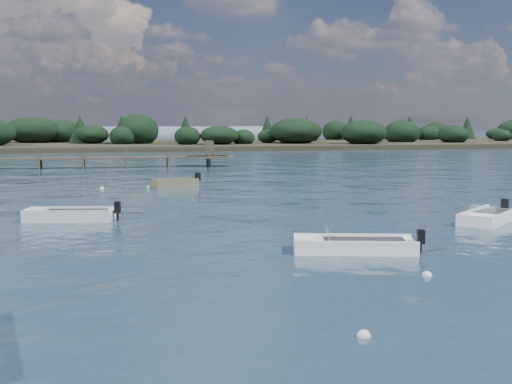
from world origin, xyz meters
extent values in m
plane|color=#182A39|center=(0.00, 60.00, 0.00)|extent=(400.00, 400.00, 0.00)
cube|color=silver|center=(-7.51, 12.46, 0.10)|extent=(4.39, 2.27, 0.70)
cube|color=silver|center=(-9.08, 12.73, 0.51)|extent=(1.23, 1.58, 0.14)
cube|color=#232326|center=(-7.18, 12.41, 0.43)|extent=(3.02, 1.73, 0.12)
cube|color=silver|center=(-7.63, 11.73, 0.51)|extent=(4.15, 0.82, 0.14)
cube|color=silver|center=(-7.39, 13.19, 0.51)|extent=(4.15, 0.82, 0.14)
cube|color=black|center=(-5.23, 12.08, 0.63)|extent=(0.33, 0.38, 0.55)
cylinder|color=black|center=(-5.23, 12.08, 0.15)|extent=(0.11, 0.11, 0.55)
cube|color=white|center=(3.39, 2.56, 0.09)|extent=(4.70, 2.69, 0.65)
cube|color=white|center=(1.76, 2.97, 0.47)|extent=(1.40, 1.71, 0.13)
cube|color=#232326|center=(3.74, 2.48, 0.40)|extent=(3.25, 2.02, 0.11)
cube|color=white|center=(3.21, 1.81, 0.47)|extent=(4.33, 1.18, 0.13)
cube|color=white|center=(3.58, 3.32, 0.47)|extent=(4.33, 1.18, 0.13)
cube|color=black|center=(5.74, 1.98, 0.58)|extent=(0.33, 0.37, 0.51)
cylinder|color=black|center=(5.74, 1.98, 0.14)|extent=(0.11, 0.11, 0.51)
cube|color=silver|center=(2.45, 2.80, 0.69)|extent=(0.43, 1.20, 0.39)
cube|color=white|center=(12.12, 7.84, 0.10)|extent=(4.38, 4.09, 0.68)
cube|color=white|center=(10.86, 6.76, 0.49)|extent=(1.76, 1.81, 0.14)
cube|color=#232326|center=(12.38, 8.07, 0.42)|extent=(3.11, 2.93, 0.12)
cube|color=white|center=(12.62, 7.26, 0.49)|extent=(3.38, 2.93, 0.14)
cube|color=white|center=(11.62, 8.42, 0.49)|extent=(3.38, 2.93, 0.14)
cube|color=black|center=(13.93, 9.40, 0.61)|extent=(0.42, 0.43, 0.53)
cylinder|color=black|center=(13.93, 9.40, 0.15)|extent=(0.14, 0.14, 0.53)
cube|color=silver|center=(11.39, 7.22, 0.73)|extent=(0.89, 1.00, 0.41)
cube|color=#736E4C|center=(-1.27, 27.17, 0.11)|extent=(3.46, 2.28, 0.75)
cube|color=#736E4C|center=(-2.42, 26.76, 0.55)|extent=(1.11, 1.35, 0.15)
cube|color=#232326|center=(-1.03, 27.25, 0.46)|extent=(2.40, 1.70, 0.13)
cube|color=#736E4C|center=(-1.08, 26.62, 0.55)|extent=(3.08, 1.19, 0.15)
cube|color=#736E4C|center=(-1.46, 27.71, 0.55)|extent=(3.08, 1.19, 0.15)
cube|color=black|center=(0.47, 27.78, 0.68)|extent=(0.40, 0.44, 0.59)
cylinder|color=black|center=(0.47, 27.78, 0.16)|extent=(0.14, 0.14, 0.59)
sphere|color=silver|center=(0.33, -6.34, 0.00)|extent=(0.32, 0.32, 0.32)
sphere|color=silver|center=(10.88, 6.44, 0.00)|extent=(0.32, 0.32, 0.32)
sphere|color=silver|center=(-3.17, 27.09, 0.00)|extent=(0.32, 0.32, 0.32)
sphere|color=silver|center=(4.31, -1.43, 0.00)|extent=(0.32, 0.32, 0.32)
sphere|color=silver|center=(-6.46, 27.07, 0.00)|extent=(0.32, 0.32, 0.32)
cube|color=#453E33|center=(4.00, 48.00, 1.00)|extent=(5.00, 3.20, 0.18)
cube|color=#453E33|center=(4.00, 48.00, 1.90)|extent=(0.80, 0.80, 1.60)
cylinder|color=#453E33|center=(-13.20, 47.15, 0.40)|extent=(0.20, 0.20, 2.20)
cylinder|color=#453E33|center=(-13.20, 48.85, 0.40)|extent=(0.20, 0.20, 2.20)
cylinder|color=#453E33|center=(-8.93, 47.15, 0.40)|extent=(0.20, 0.20, 2.20)
cylinder|color=#453E33|center=(-8.93, 48.85, 0.40)|extent=(0.20, 0.20, 2.20)
cylinder|color=#453E33|center=(-4.67, 47.15, 0.40)|extent=(0.20, 0.20, 2.20)
cylinder|color=#453E33|center=(-4.67, 48.85, 0.40)|extent=(0.20, 0.20, 2.20)
cylinder|color=#453E33|center=(-0.40, 47.15, 0.40)|extent=(0.20, 0.20, 2.20)
cylinder|color=#453E33|center=(-0.40, 48.85, 0.40)|extent=(0.20, 0.20, 2.20)
cylinder|color=#453E33|center=(3.87, 47.15, 0.40)|extent=(0.20, 0.20, 2.20)
cylinder|color=#453E33|center=(3.87, 48.85, 0.40)|extent=(0.20, 0.20, 2.20)
cube|color=black|center=(25.00, 100.00, 0.00)|extent=(190.00, 40.00, 1.60)
ellipsoid|color=black|center=(25.00, 100.00, 2.80)|extent=(180.50, 36.00, 4.40)
camera|label=1|loc=(-4.83, -19.47, 4.81)|focal=45.00mm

